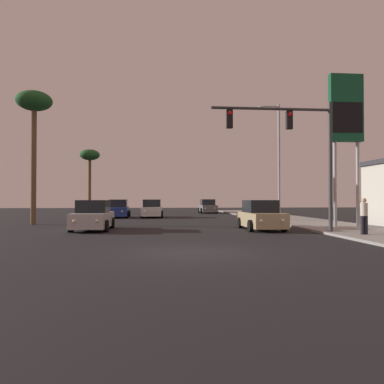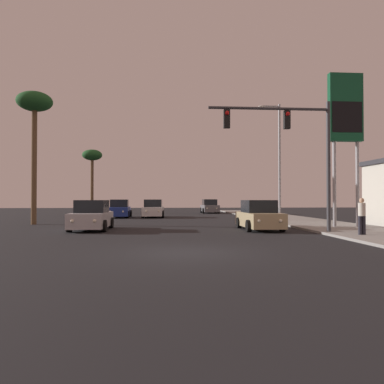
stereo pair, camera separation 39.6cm
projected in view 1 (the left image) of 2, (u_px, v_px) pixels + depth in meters
ground_plane at (193, 252)px, 12.22m from camera, size 120.00×120.00×0.00m
sidewalk_right at (332, 226)px, 23.00m from camera, size 5.00×60.00×0.12m
car_tan at (261, 216)px, 21.18m from camera, size 2.04×4.34×1.68m
car_white at (152, 209)px, 35.18m from camera, size 2.04×4.34×1.68m
car_silver at (93, 216)px, 20.93m from camera, size 2.04×4.32×1.68m
car_grey at (208, 207)px, 45.72m from camera, size 2.04×4.34×1.68m
car_blue at (118, 209)px, 34.79m from camera, size 2.04×4.34×1.68m
traffic_light_mast at (298, 140)px, 18.62m from camera, size 6.13×0.36×6.50m
street_lamp at (277, 156)px, 29.18m from camera, size 1.74×0.24×9.00m
gas_station_sign at (346, 116)px, 22.07m from camera, size 2.00×0.42×9.00m
pedestrian_on_sidewalk at (364, 214)px, 17.16m from camera, size 0.34×0.32×1.67m
palm_tree_near at (34, 109)px, 25.47m from camera, size 2.40×2.40×9.10m
palm_tree_far at (90, 158)px, 45.38m from camera, size 2.40×2.40×7.75m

